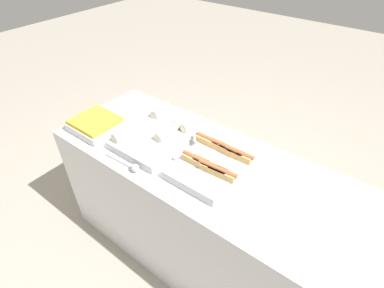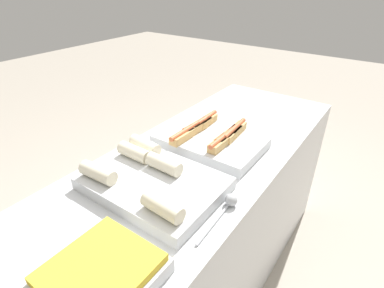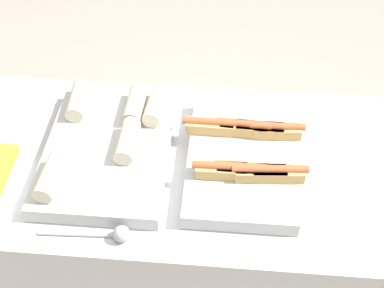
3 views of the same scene
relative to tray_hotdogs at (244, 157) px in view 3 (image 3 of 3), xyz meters
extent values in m
cube|color=silver|center=(-0.06, 0.00, -0.47)|extent=(1.83, 0.69, 0.86)
cube|color=silver|center=(0.00, 0.00, -0.01)|extent=(0.31, 0.48, 0.05)
cube|color=tan|center=(-0.06, -0.08, 0.03)|extent=(0.14, 0.05, 0.04)
cylinder|color=#CC6038|center=(-0.06, -0.08, 0.05)|extent=(0.16, 0.02, 0.02)
cube|color=tan|center=(0.10, -0.08, 0.03)|extent=(0.14, 0.05, 0.04)
cylinder|color=#CC6038|center=(0.10, -0.08, 0.05)|extent=(0.16, 0.03, 0.02)
cube|color=tan|center=(0.00, 0.09, 0.03)|extent=(0.14, 0.05, 0.04)
cylinder|color=#CC6038|center=(0.00, 0.09, 0.05)|extent=(0.16, 0.03, 0.02)
cube|color=tan|center=(0.00, -0.08, 0.03)|extent=(0.14, 0.05, 0.04)
cylinder|color=#CC6038|center=(0.00, -0.08, 0.05)|extent=(0.16, 0.03, 0.02)
cube|color=tan|center=(-0.10, 0.09, 0.03)|extent=(0.14, 0.05, 0.04)
cylinder|color=#CC6038|center=(-0.10, 0.09, 0.05)|extent=(0.16, 0.02, 0.02)
cube|color=tan|center=(0.10, 0.08, 0.03)|extent=(0.14, 0.05, 0.04)
cylinder|color=#CC6038|center=(0.10, 0.08, 0.05)|extent=(0.16, 0.03, 0.02)
cube|color=tan|center=(0.05, -0.09, 0.03)|extent=(0.14, 0.05, 0.04)
cylinder|color=#CC6038|center=(0.05, -0.09, 0.05)|extent=(0.16, 0.03, 0.02)
cube|color=tan|center=(0.04, 0.09, 0.03)|extent=(0.14, 0.05, 0.04)
cylinder|color=#CC6038|center=(0.04, 0.09, 0.05)|extent=(0.16, 0.03, 0.02)
cube|color=silver|center=(-0.40, 0.00, -0.01)|extent=(0.36, 0.50, 0.05)
cylinder|color=beige|center=(-0.27, 0.16, 0.04)|extent=(0.07, 0.15, 0.06)
cylinder|color=beige|center=(-0.34, 0.15, 0.04)|extent=(0.06, 0.15, 0.06)
cylinder|color=beige|center=(-0.34, 0.00, 0.04)|extent=(0.06, 0.15, 0.06)
cylinder|color=beige|center=(-0.52, 0.16, 0.04)|extent=(0.06, 0.15, 0.06)
cylinder|color=beige|center=(-0.52, -0.15, 0.04)|extent=(0.06, 0.15, 0.06)
cylinder|color=#B2B5BA|center=(-0.42, -0.28, -0.03)|extent=(0.22, 0.02, 0.01)
sphere|color=#B2B5BA|center=(-0.31, -0.28, -0.01)|extent=(0.05, 0.05, 0.05)
camera|label=1|loc=(0.62, -1.01, 1.05)|focal=28.00mm
camera|label=2|loc=(-1.05, -0.64, 0.68)|focal=28.00mm
camera|label=3|loc=(-0.06, -1.05, 1.15)|focal=50.00mm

